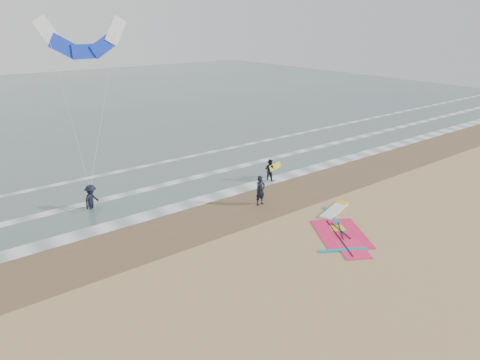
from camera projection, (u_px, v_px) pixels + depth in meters
ground at (324, 241)px, 21.73m from camera, size 120.00×120.00×0.00m
sea_water at (55, 104)px, 57.44m from camera, size 120.00×80.00×0.02m
wet_sand_band at (251, 203)px, 26.19m from camera, size 120.00×5.00×0.01m
foam_waterline at (210, 183)px, 29.49m from camera, size 120.00×9.15×0.02m
windsurf_rig at (340, 227)px, 23.14m from camera, size 5.80×5.49×0.14m
person_standing at (260, 190)px, 25.73m from camera, size 0.68×0.45×1.85m
person_walking at (270, 170)px, 29.70m from camera, size 0.81×0.91×1.55m
person_wading at (91, 194)px, 25.11m from camera, size 1.38×1.30×1.87m
held_pole at (264, 183)px, 25.75m from camera, size 0.17×0.86×1.82m
carried_kiteboard at (275, 166)px, 29.78m from camera, size 1.30×0.51×0.39m
surf_kite at (84, 42)px, 27.16m from camera, size 5.99×5.07×9.63m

